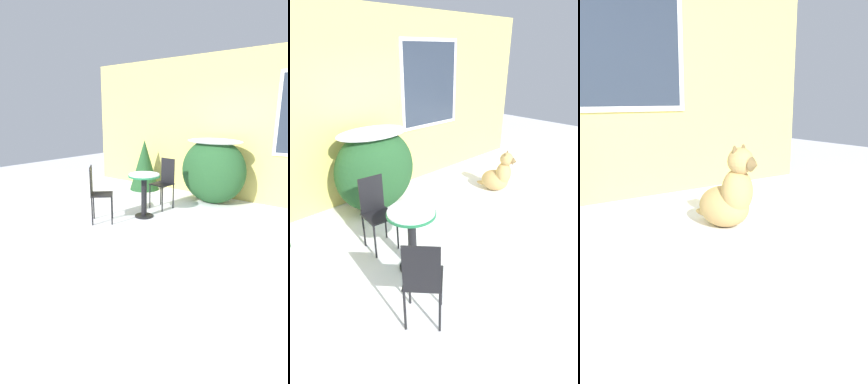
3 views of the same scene
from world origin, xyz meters
The scene contains 7 objects.
ground_plane centered at (0.00, 0.00, 0.00)m, with size 16.00×16.00×0.00m, color white.
house_wall centered at (0.09, 2.20, 1.54)m, with size 8.00×0.10×3.05m.
shrub_left centered at (-0.29, 1.63, 0.71)m, with size 1.36×0.87×1.34m.
patio_table centered at (-0.87, 0.07, 0.58)m, with size 0.56×0.56×0.79m.
patio_chair_near_table centered at (-0.90, 0.75, 0.54)m, with size 0.40×0.40×0.97m.
patio_chair_far_side centered at (-1.32, -0.63, 0.54)m, with size 0.51×0.51×0.97m.
dog centered at (1.72, 0.66, 0.29)m, with size 0.53×0.71×0.78m.
Camera 2 is at (-2.71, -2.21, 2.42)m, focal length 28.00 mm.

